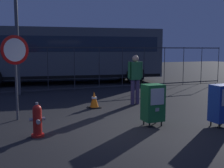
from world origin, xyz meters
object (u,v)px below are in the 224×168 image
Objects in this scene: stop_sign at (15,60)px; traffic_cone at (94,100)px; newspaper_box_secondary at (153,103)px; pedestrian at (135,77)px; fire_hydrant at (37,121)px; newspaper_box_primary at (221,103)px; bus_near at (65,52)px; bus_far at (64,52)px.

traffic_cone is at bearing 16.47° from stop_sign.
pedestrian reaches higher than newspaper_box_secondary.
traffic_cone is (2.09, 2.38, -0.09)m from fire_hydrant.
newspaper_box_primary is 10.45m from bus_near.
newspaper_box_secondary is at bearing -3.34° from fire_hydrant.
bus_near is at bearing 96.28° from pedestrian.
fire_hydrant is 0.73× the size of newspaper_box_secondary.
bus_far is (0.84, 13.40, 1.14)m from newspaper_box_secondary.
bus_far is at bearing 74.84° from fire_hydrant.
newspaper_box_secondary is at bearing -107.82° from pedestrian.
stop_sign is 4.21× the size of traffic_cone.
fire_hydrant is 2.11m from stop_sign.
pedestrian is 3.15× the size of traffic_cone.
bus_far is (0.01, 10.82, 0.76)m from pedestrian.
stop_sign reaches higher than fire_hydrant.
stop_sign is (-3.04, 1.84, 1.03)m from newspaper_box_secondary.
stop_sign reaches higher than traffic_cone.
bus_far is (1.50, 10.86, 1.45)m from traffic_cone.
bus_far is (-0.64, 14.11, 1.14)m from newspaper_box_primary.
newspaper_box_secondary is (-1.48, 0.71, 0.00)m from newspaper_box_primary.
bus_near reaches higher than fire_hydrant.
pedestrian is at bearing 34.09° from fire_hydrant.
bus_far reaches higher than fire_hydrant.
fire_hydrant is at bearing -98.17° from bus_near.
traffic_cone is 7.22m from bus_near.
pedestrian is 0.16× the size of bus_near.
traffic_cone is at bearing -96.19° from bus_far.
bus_far is at bearing 89.93° from pedestrian.
bus_near is (0.06, 9.58, 1.14)m from newspaper_box_secondary.
newspaper_box_secondary is 0.46× the size of stop_sign.
pedestrian is at bearing -88.42° from bus_far.
newspaper_box_secondary is at bearing -31.15° from stop_sign.
traffic_cone is (-1.48, -0.04, -0.69)m from pedestrian.
bus_near reaches higher than traffic_cone.
newspaper_box_primary is at bearing -56.70° from traffic_cone.
newspaper_box_primary reaches higher than fire_hydrant.
stop_sign is 0.21× the size of bus_near.
traffic_cone is at bearing -87.37° from bus_near.
newspaper_box_secondary is (2.75, -0.16, 0.22)m from fire_hydrant.
fire_hydrant is 9.92m from bus_near.
newspaper_box_secondary is at bearing -91.94° from bus_far.
bus_near and bus_far have the same top height.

